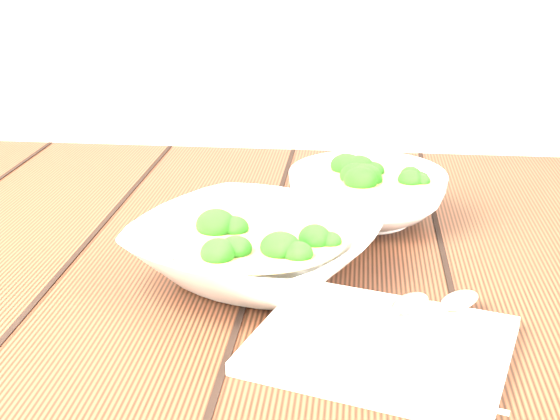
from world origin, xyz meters
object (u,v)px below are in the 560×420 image
at_px(trivet, 312,213).
at_px(napkin, 381,345).
at_px(table, 280,343).
at_px(soup_bowl_front, 255,248).
at_px(soup_bowl_back, 367,193).

height_order(trivet, napkin, trivet).
bearing_deg(table, soup_bowl_front, -104.15).
relative_size(soup_bowl_front, trivet, 2.68).
distance_m(table, trivet, 0.16).
xyz_separation_m(table, soup_bowl_back, (0.10, 0.10, 0.15)).
distance_m(soup_bowl_back, napkin, 0.31).
xyz_separation_m(table, napkin, (0.11, -0.21, 0.13)).
distance_m(table, soup_bowl_back, 0.21).
xyz_separation_m(soup_bowl_front, soup_bowl_back, (0.11, 0.18, 0.00)).
bearing_deg(napkin, soup_bowl_back, 108.99).
bearing_deg(soup_bowl_front, soup_bowl_back, 57.24).
bearing_deg(table, napkin, -62.53).
height_order(soup_bowl_front, napkin, soup_bowl_front).
relative_size(trivet, napkin, 0.56).
bearing_deg(napkin, trivet, 121.66).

